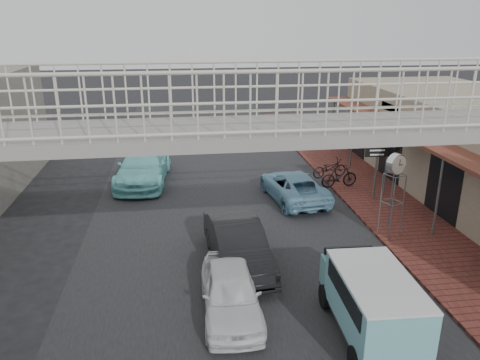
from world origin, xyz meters
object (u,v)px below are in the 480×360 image
object	(u,v)px
angkot_far	(144,166)
motorcycle_far	(339,176)
angkot_curb	(294,186)
motorcycle_near	(330,168)
arrow_sign	(394,147)
angkot_van	(372,297)
dark_sedan	(238,244)
white_hatchback	(231,292)
street_clock	(396,168)

from	to	relation	value
angkot_far	motorcycle_far	world-z (taller)	angkot_far
angkot_curb	motorcycle_near	distance (m)	3.24
motorcycle_near	angkot_curb	bearing A→B (deg)	123.29
motorcycle_far	arrow_sign	xyz separation A→B (m)	(1.62, -1.58, 1.68)
angkot_far	angkot_van	world-z (taller)	angkot_van
dark_sedan	arrow_sign	xyz separation A→B (m)	(6.92, 4.48, 1.58)
dark_sedan	motorcycle_far	distance (m)	8.05
angkot_curb	angkot_van	distance (m)	8.95
white_hatchback	street_clock	xyz separation A→B (m)	(5.91, 3.62, 1.89)
angkot_van	angkot_far	bearing A→B (deg)	118.16
angkot_van	motorcycle_far	xyz separation A→B (m)	(2.67, 9.88, -0.49)
white_hatchback	motorcycle_far	distance (m)	10.27
dark_sedan	motorcycle_far	xyz separation A→B (m)	(5.30, 6.06, -0.09)
white_hatchback	arrow_sign	bearing A→B (deg)	44.10
dark_sedan	arrow_sign	bearing A→B (deg)	27.45
angkot_curb	angkot_van	size ratio (longest dim) A/B	1.19
white_hatchback	dark_sedan	size ratio (longest dim) A/B	0.85
white_hatchback	angkot_far	distance (m)	11.03
dark_sedan	angkot_far	xyz separation A→B (m)	(-3.27, 8.27, 0.07)
angkot_far	motorcycle_far	xyz separation A→B (m)	(8.57, -2.21, -0.16)
motorcycle_near	arrow_sign	size ratio (longest dim) A/B	0.63
motorcycle_near	angkot_far	bearing A→B (deg)	72.51
white_hatchback	angkot_van	bearing A→B (deg)	-22.97
dark_sedan	arrow_sign	size ratio (longest dim) A/B	1.56
angkot_curb	motorcycle_near	bearing A→B (deg)	-142.08
white_hatchback	arrow_sign	size ratio (longest dim) A/B	1.33
motorcycle_far	street_clock	world-z (taller)	street_clock
angkot_far	arrow_sign	xyz separation A→B (m)	(10.19, -3.79, 1.52)
dark_sedan	angkot_curb	bearing A→B (deg)	54.08
angkot_far	street_clock	xyz separation A→B (m)	(8.68, -7.06, 1.74)
dark_sedan	motorcycle_near	xyz separation A→B (m)	(5.30, 7.40, -0.14)
white_hatchback	street_clock	bearing A→B (deg)	32.75
motorcycle_far	arrow_sign	bearing A→B (deg)	-140.54
dark_sedan	motorcycle_far	world-z (taller)	dark_sedan
dark_sedan	street_clock	size ratio (longest dim) A/B	1.45
angkot_van	street_clock	distance (m)	5.92
arrow_sign	white_hatchback	bearing A→B (deg)	-135.15
motorcycle_near	motorcycle_far	distance (m)	1.34
dark_sedan	motorcycle_far	bearing A→B (deg)	43.38
white_hatchback	motorcycle_near	bearing A→B (deg)	60.65
motorcycle_near	arrow_sign	bearing A→B (deg)	-162.72
motorcycle_far	motorcycle_near	bearing A→B (deg)	-6.25
white_hatchback	angkot_far	world-z (taller)	angkot_far
street_clock	arrow_sign	bearing A→B (deg)	42.00
angkot_far	angkot_van	size ratio (longest dim) A/B	1.47
white_hatchback	dark_sedan	world-z (taller)	dark_sedan
dark_sedan	street_clock	world-z (taller)	street_clock
motorcycle_near	street_clock	bearing A→B (deg)	169.29
arrow_sign	angkot_curb	bearing A→B (deg)	172.80
motorcycle_far	white_hatchback	bearing A→B (deg)	139.35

